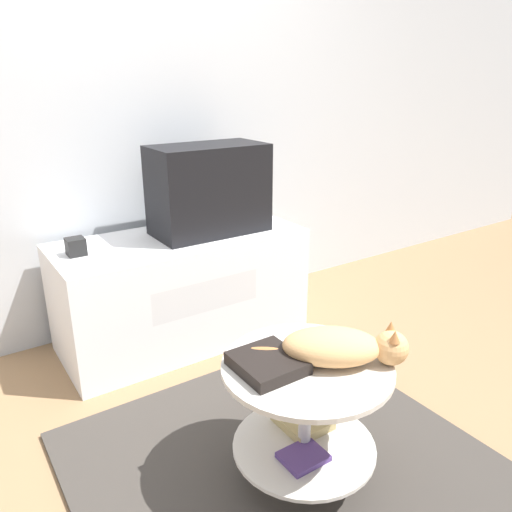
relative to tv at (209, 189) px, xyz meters
name	(u,v)px	position (x,y,z in m)	size (l,w,h in m)	color
ground_plane	(290,475)	(-0.32, -1.14, -0.82)	(12.00, 12.00, 0.00)	#93704C
wall_back	(117,92)	(-0.32, 0.38, 0.48)	(8.00, 0.05, 2.60)	silver
rug	(290,472)	(-0.32, -1.14, -0.81)	(1.44, 1.45, 0.02)	#3D3833
tv_stand	(182,288)	(-0.18, 0.01, -0.53)	(1.30, 0.56, 0.59)	white
tv	(209,189)	(0.00, 0.00, 0.00)	(0.59, 0.32, 0.46)	black
speaker	(76,247)	(-0.70, 0.03, -0.19)	(0.08, 0.08, 0.08)	black
coffee_table	(305,407)	(-0.30, -1.19, -0.51)	(0.57, 0.57, 0.47)	#B2B2B7
dvd_box	(267,363)	(-0.43, -1.14, -0.31)	(0.20, 0.21, 0.04)	black
cat	(340,347)	(-0.21, -1.24, -0.27)	(0.47, 0.37, 0.14)	tan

